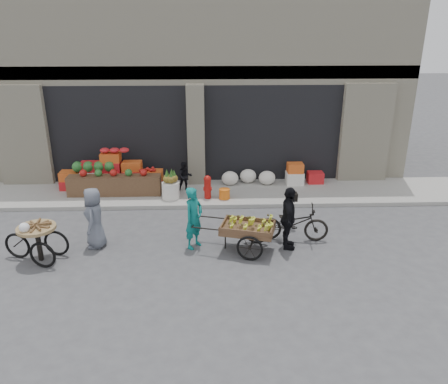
{
  "coord_description": "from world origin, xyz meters",
  "views": [
    {
      "loc": [
        0.41,
        -8.6,
        4.97
      ],
      "look_at": [
        0.77,
        1.49,
        1.1
      ],
      "focal_mm": 35.0,
      "sensor_mm": 36.0,
      "label": 1
    }
  ],
  "objects_px": {
    "fire_hydrant": "(208,186)",
    "vendor_grey": "(94,218)",
    "seated_person": "(185,177)",
    "vendor_woman": "(194,218)",
    "tricycle_cart": "(38,238)",
    "cyclist": "(288,218)",
    "banana_cart": "(246,227)",
    "bicycle": "(293,223)",
    "pineapple_bin": "(171,190)",
    "orange_bucket": "(224,194)"
  },
  "relations": [
    {
      "from": "bicycle",
      "to": "seated_person",
      "type": "bearing_deg",
      "value": 47.13
    },
    {
      "from": "pineapple_bin",
      "to": "banana_cart",
      "type": "distance_m",
      "value": 3.7
    },
    {
      "from": "fire_hydrant",
      "to": "vendor_woman",
      "type": "bearing_deg",
      "value": -96.46
    },
    {
      "from": "vendor_woman",
      "to": "tricycle_cart",
      "type": "relative_size",
      "value": 1.03
    },
    {
      "from": "seated_person",
      "to": "tricycle_cart",
      "type": "relative_size",
      "value": 0.64
    },
    {
      "from": "tricycle_cart",
      "to": "pineapple_bin",
      "type": "bearing_deg",
      "value": 64.79
    },
    {
      "from": "fire_hydrant",
      "to": "banana_cart",
      "type": "distance_m",
      "value": 3.2
    },
    {
      "from": "banana_cart",
      "to": "tricycle_cart",
      "type": "distance_m",
      "value": 4.66
    },
    {
      "from": "seated_person",
      "to": "vendor_grey",
      "type": "relative_size",
      "value": 0.63
    },
    {
      "from": "orange_bucket",
      "to": "seated_person",
      "type": "xyz_separation_m",
      "value": [
        -1.2,
        0.7,
        0.31
      ]
    },
    {
      "from": "fire_hydrant",
      "to": "tricycle_cart",
      "type": "height_order",
      "value": "tricycle_cart"
    },
    {
      "from": "banana_cart",
      "to": "vendor_grey",
      "type": "height_order",
      "value": "vendor_grey"
    },
    {
      "from": "banana_cart",
      "to": "vendor_woman",
      "type": "height_order",
      "value": "vendor_woman"
    },
    {
      "from": "fire_hydrant",
      "to": "vendor_grey",
      "type": "height_order",
      "value": "vendor_grey"
    },
    {
      "from": "seated_person",
      "to": "cyclist",
      "type": "bearing_deg",
      "value": -64.36
    },
    {
      "from": "bicycle",
      "to": "banana_cart",
      "type": "bearing_deg",
      "value": 119.29
    },
    {
      "from": "banana_cart",
      "to": "bicycle",
      "type": "distance_m",
      "value": 1.32
    },
    {
      "from": "orange_bucket",
      "to": "seated_person",
      "type": "distance_m",
      "value": 1.42
    },
    {
      "from": "vendor_woman",
      "to": "vendor_grey",
      "type": "relative_size",
      "value": 1.02
    },
    {
      "from": "pineapple_bin",
      "to": "bicycle",
      "type": "distance_m",
      "value": 4.12
    },
    {
      "from": "vendor_woman",
      "to": "tricycle_cart",
      "type": "bearing_deg",
      "value": 134.75
    },
    {
      "from": "seated_person",
      "to": "vendor_grey",
      "type": "distance_m",
      "value": 3.89
    },
    {
      "from": "vendor_grey",
      "to": "bicycle",
      "type": "height_order",
      "value": "vendor_grey"
    },
    {
      "from": "banana_cart",
      "to": "bicycle",
      "type": "bearing_deg",
      "value": 38.93
    },
    {
      "from": "seated_person",
      "to": "vendor_grey",
      "type": "height_order",
      "value": "vendor_grey"
    },
    {
      "from": "seated_person",
      "to": "vendor_woman",
      "type": "bearing_deg",
      "value": -93.74
    },
    {
      "from": "orange_bucket",
      "to": "vendor_grey",
      "type": "height_order",
      "value": "vendor_grey"
    },
    {
      "from": "tricycle_cart",
      "to": "vendor_grey",
      "type": "relative_size",
      "value": 0.99
    },
    {
      "from": "pineapple_bin",
      "to": "vendor_grey",
      "type": "xyz_separation_m",
      "value": [
        -1.56,
        -2.75,
        0.37
      ]
    },
    {
      "from": "vendor_woman",
      "to": "bicycle",
      "type": "bearing_deg",
      "value": -47.58
    },
    {
      "from": "cyclist",
      "to": "seated_person",
      "type": "bearing_deg",
      "value": 41.78
    },
    {
      "from": "orange_bucket",
      "to": "vendor_grey",
      "type": "bearing_deg",
      "value": -139.93
    },
    {
      "from": "fire_hydrant",
      "to": "vendor_grey",
      "type": "relative_size",
      "value": 0.48
    },
    {
      "from": "fire_hydrant",
      "to": "vendor_woman",
      "type": "distance_m",
      "value": 2.85
    },
    {
      "from": "vendor_grey",
      "to": "tricycle_cart",
      "type": "bearing_deg",
      "value": -61.58
    },
    {
      "from": "tricycle_cart",
      "to": "vendor_grey",
      "type": "height_order",
      "value": "vendor_grey"
    },
    {
      "from": "vendor_grey",
      "to": "bicycle",
      "type": "distance_m",
      "value": 4.75
    },
    {
      "from": "vendor_woman",
      "to": "vendor_grey",
      "type": "distance_m",
      "value": 2.34
    },
    {
      "from": "vendor_grey",
      "to": "bicycle",
      "type": "relative_size",
      "value": 0.86
    },
    {
      "from": "tricycle_cart",
      "to": "bicycle",
      "type": "xyz_separation_m",
      "value": [
        5.85,
        0.79,
        -0.11
      ]
    },
    {
      "from": "pineapple_bin",
      "to": "fire_hydrant",
      "type": "distance_m",
      "value": 1.11
    },
    {
      "from": "tricycle_cart",
      "to": "fire_hydrant",
      "type": "bearing_deg",
      "value": 54.56
    },
    {
      "from": "fire_hydrant",
      "to": "seated_person",
      "type": "relative_size",
      "value": 0.76
    },
    {
      "from": "vendor_grey",
      "to": "seated_person",
      "type": "bearing_deg",
      "value": 148.28
    },
    {
      "from": "banana_cart",
      "to": "tricycle_cart",
      "type": "bearing_deg",
      "value": -160.8
    },
    {
      "from": "seated_person",
      "to": "cyclist",
      "type": "xyz_separation_m",
      "value": [
        2.58,
        -3.6,
        0.18
      ]
    },
    {
      "from": "vendor_woman",
      "to": "tricycle_cart",
      "type": "xyz_separation_m",
      "value": [
        -3.45,
        -0.52,
        -0.19
      ]
    },
    {
      "from": "vendor_woman",
      "to": "cyclist",
      "type": "xyz_separation_m",
      "value": [
        2.2,
        -0.13,
        0.01
      ]
    },
    {
      "from": "orange_bucket",
      "to": "banana_cart",
      "type": "bearing_deg",
      "value": -82.76
    },
    {
      "from": "vendor_woman",
      "to": "cyclist",
      "type": "bearing_deg",
      "value": -57.37
    }
  ]
}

